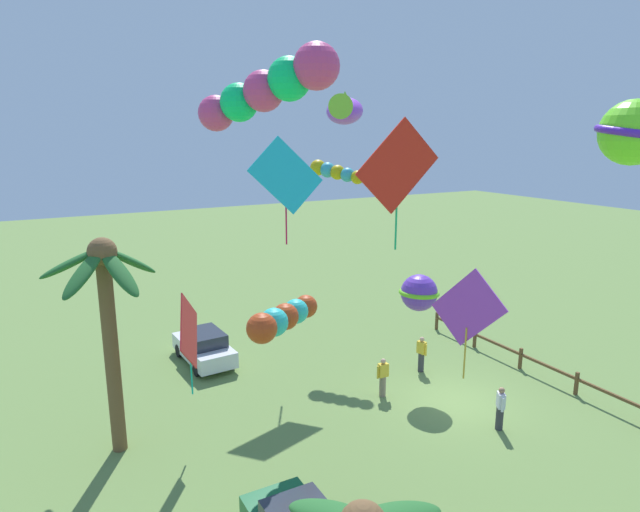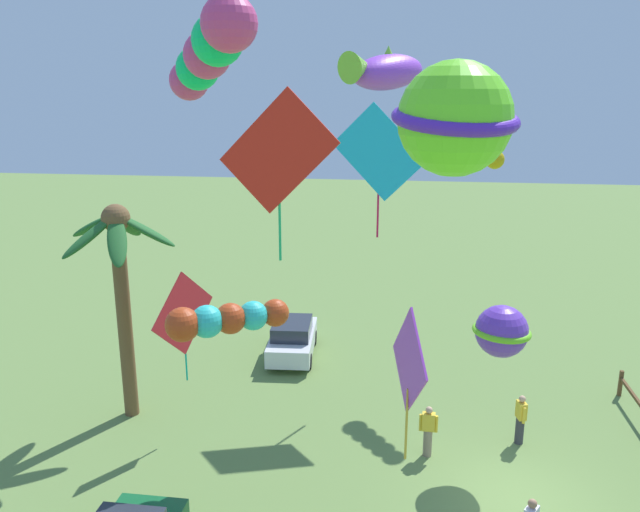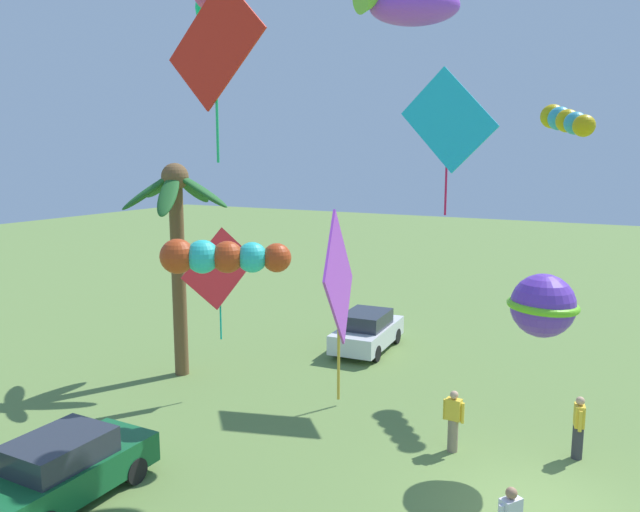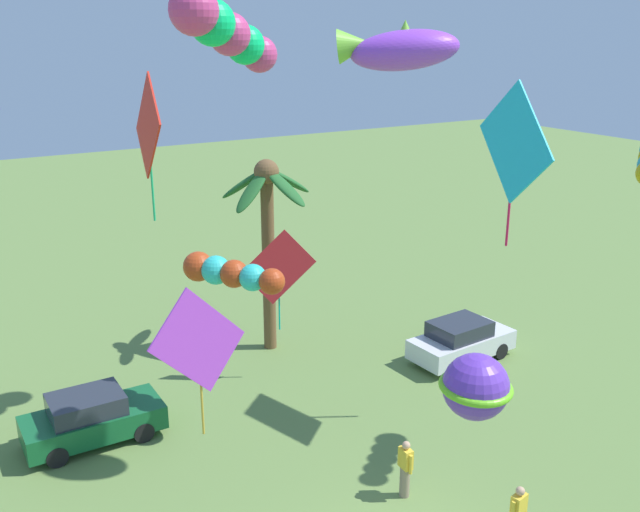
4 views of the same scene
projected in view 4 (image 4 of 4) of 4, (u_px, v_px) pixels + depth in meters
The scene contains 12 objects.
palm_tree_0 at pixel (267, 214), 25.26m from camera, with size 3.48×3.69×7.12m.
parked_car_0 at pixel (92, 418), 20.49m from camera, with size 3.90×1.75×1.51m.
parked_car_1 at pixel (461, 340), 25.57m from camera, with size 4.01×1.96×1.51m.
spectator_0 at pixel (405, 468), 18.05m from camera, with size 0.26×0.55×1.59m.
kite_fish_0 at pixel (397, 49), 16.47m from camera, with size 2.94×2.57×1.26m.
kite_tube_3 at pixel (225, 31), 18.29m from camera, with size 3.74×2.98×2.23m.
kite_diamond_4 at pixel (148, 129), 15.71m from camera, with size 0.26×2.39×3.34m.
kite_diamond_5 at pixel (514, 144), 19.61m from camera, with size 0.58×3.31×4.65m.
kite_diamond_6 at pixel (199, 343), 14.81m from camera, with size 2.38×0.69×3.43m.
kite_tube_7 at pixel (229, 273), 20.04m from camera, with size 2.13×2.85×0.87m.
kite_ball_9 at pixel (476, 387), 15.69m from camera, with size 2.10×2.10×1.49m.
kite_diamond_10 at pixel (279, 268), 23.35m from camera, with size 2.24×1.17×3.44m.
Camera 4 is at (-8.11, -9.92, 11.47)m, focal length 39.99 mm.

